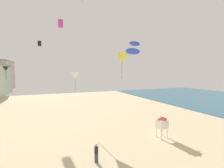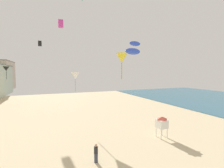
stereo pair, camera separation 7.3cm
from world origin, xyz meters
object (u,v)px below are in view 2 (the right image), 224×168
object	(u,v)px
kite_white_delta	(75,76)
kite_blue_parafoil	(133,51)
lifeguard_stand	(162,122)
kite_black_box	(40,44)
kite_blue_parafoil_2	(135,44)
kite_black_delta	(6,69)
kite_flyer	(96,152)
kite_magenta_box	(61,24)
kite_yellow_delta	(122,58)

from	to	relation	value
kite_white_delta	kite_blue_parafoil	distance (m)	10.00
lifeguard_stand	kite_black_box	distance (m)	32.09
kite_black_box	kite_blue_parafoil_2	size ratio (longest dim) A/B	0.41
kite_black_delta	kite_black_box	distance (m)	9.10
kite_flyer	kite_magenta_box	size ratio (longest dim) A/B	1.11
lifeguard_stand	kite_yellow_delta	distance (m)	9.23
kite_flyer	kite_black_delta	distance (m)	29.05
lifeguard_stand	kite_black_delta	size ratio (longest dim) A/B	0.95
kite_blue_parafoil_2	kite_black_delta	bearing A→B (deg)	167.17
lifeguard_stand	kite_blue_parafoil_2	size ratio (longest dim) A/B	0.89
kite_black_box	kite_white_delta	bearing A→B (deg)	-69.95
lifeguard_stand	kite_white_delta	distance (m)	14.57
kite_flyer	kite_blue_parafoil	xyz separation A→B (m)	(6.85, 5.75, 9.68)
kite_yellow_delta	kite_magenta_box	bearing A→B (deg)	102.23
kite_yellow_delta	kite_blue_parafoil_2	world-z (taller)	kite_blue_parafoil_2
lifeguard_stand	kite_yellow_delta	world-z (taller)	kite_yellow_delta
kite_flyer	kite_blue_parafoil	bearing A→B (deg)	141.11
kite_yellow_delta	kite_black_box	size ratio (longest dim) A/B	2.26
kite_magenta_box	kite_blue_parafoil	xyz separation A→B (m)	(7.88, -15.49, -7.13)
kite_white_delta	kite_black_delta	bearing A→B (deg)	132.86
kite_black_delta	lifeguard_stand	bearing A→B (deg)	-48.99
kite_blue_parafoil_2	kite_magenta_box	bearing A→B (deg)	173.39
kite_white_delta	kite_blue_parafoil	size ratio (longest dim) A/B	1.38
kite_black_delta	kite_blue_parafoil	xyz separation A→B (m)	(18.49, -19.72, 1.99)
kite_flyer	kite_white_delta	distance (m)	14.11
lifeguard_stand	kite_magenta_box	size ratio (longest dim) A/B	1.73
kite_flyer	kite_black_box	world-z (taller)	kite_black_box
kite_flyer	kite_magenta_box	bearing A→B (deg)	-166.16
lifeguard_stand	kite_magenta_box	xyz separation A→B (m)	(-9.79, 19.22, 15.89)
kite_magenta_box	kite_blue_parafoil_2	world-z (taller)	kite_magenta_box
kite_white_delta	kite_blue_parafoil_2	bearing A→B (deg)	24.45
kite_blue_parafoil_2	lifeguard_stand	bearing A→B (deg)	-110.49
kite_flyer	lifeguard_stand	bearing A→B (deg)	114.07
kite_black_box	lifeguard_stand	bearing A→B (deg)	-61.55
kite_black_delta	kite_flyer	bearing A→B (deg)	-65.45
kite_flyer	kite_blue_parafoil	size ratio (longest dim) A/B	0.74
kite_black_delta	kite_black_box	size ratio (longest dim) A/B	2.31
lifeguard_stand	kite_black_box	xyz separation A→B (m)	(-14.02, 25.88, 12.80)
kite_yellow_delta	kite_black_delta	size ratio (longest dim) A/B	0.98
kite_yellow_delta	kite_flyer	bearing A→B (deg)	-153.03
lifeguard_stand	kite_blue_parafoil	xyz separation A→B (m)	(-1.91, 3.73, 8.76)
kite_magenta_box	lifeguard_stand	bearing A→B (deg)	-63.02
kite_magenta_box	kite_black_delta	world-z (taller)	kite_magenta_box
kite_magenta_box	kite_blue_parafoil	distance (m)	18.78
kite_flyer	kite_black_delta	size ratio (longest dim) A/B	0.61
kite_flyer	kite_black_delta	world-z (taller)	kite_black_delta
kite_flyer	kite_yellow_delta	world-z (taller)	kite_yellow_delta
lifeguard_stand	kite_white_delta	world-z (taller)	kite_white_delta
kite_black_box	kite_blue_parafoil_2	xyz separation A→B (m)	(20.50, -8.54, -0.04)
kite_blue_parafoil_2	kite_flyer	bearing A→B (deg)	-128.21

